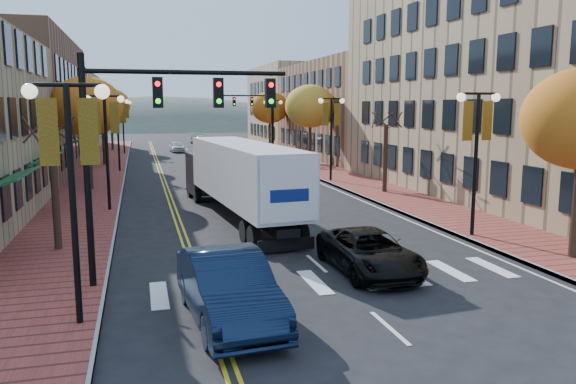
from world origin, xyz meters
TOP-DOWN VIEW (x-y plane):
  - ground at (0.00, 0.00)m, footprint 200.00×200.00m
  - sidewalk_left at (-9.00, 32.50)m, footprint 4.00×85.00m
  - sidewalk_right at (9.00, 32.50)m, footprint 4.00×85.00m
  - building_left_far at (-17.00, 61.00)m, footprint 12.00×26.00m
  - building_right_near at (18.50, 16.00)m, footprint 15.00×28.00m
  - building_right_mid at (18.50, 42.00)m, footprint 15.00×24.00m
  - building_right_far at (18.50, 64.00)m, footprint 15.00×20.00m
  - tree_left_a at (-9.00, 8.00)m, footprint 0.28×0.28m
  - tree_left_b at (-9.00, 24.00)m, footprint 4.48×4.48m
  - tree_left_c at (-9.00, 40.00)m, footprint 4.16×4.16m
  - tree_left_d at (-9.00, 58.00)m, footprint 4.61×4.61m
  - tree_right_b at (9.00, 18.00)m, footprint 0.28×0.28m
  - tree_right_c at (9.00, 34.00)m, footprint 4.48×4.48m
  - tree_right_d at (9.00, 50.00)m, footprint 4.35×4.35m
  - lamp_left_a at (-7.50, 0.00)m, footprint 1.96×0.36m
  - lamp_left_b at (-7.50, 16.00)m, footprint 1.96×0.36m
  - lamp_left_c at (-7.50, 34.00)m, footprint 1.96×0.36m
  - lamp_left_d at (-7.50, 52.00)m, footprint 1.96×0.36m
  - lamp_right_a at (7.50, 6.00)m, footprint 1.96×0.36m
  - lamp_right_b at (7.50, 24.00)m, footprint 1.96×0.36m
  - lamp_right_c at (7.50, 42.00)m, footprint 1.96×0.36m
  - traffic_mast_near at (-5.48, 3.00)m, footprint 6.10×0.35m
  - traffic_mast_far at (5.48, 42.00)m, footprint 6.10×0.34m
  - semi_truck at (-1.31, 12.63)m, footprint 3.76×15.24m
  - navy_sedan at (-3.83, -0.49)m, footprint 2.30×5.56m
  - black_suv at (1.39, 2.59)m, footprint 2.36×5.03m
  - car_far_white at (-1.50, 53.97)m, footprint 1.77×3.91m
  - car_far_silver at (2.71, 64.98)m, footprint 2.11×4.80m
  - car_far_oncoming at (2.32, 69.57)m, footprint 1.79×4.66m

SIDE VIEW (x-z plane):
  - ground at x=0.00m, z-range 0.00..0.00m
  - sidewalk_left at x=-9.00m, z-range 0.00..0.15m
  - sidewalk_right at x=9.00m, z-range 0.00..0.15m
  - car_far_white at x=-1.50m, z-range 0.00..1.30m
  - car_far_silver at x=2.71m, z-range 0.00..1.37m
  - black_suv at x=1.39m, z-range 0.00..1.39m
  - car_far_oncoming at x=2.32m, z-range 0.00..1.52m
  - navy_sedan at x=-3.83m, z-range 0.00..1.79m
  - semi_truck at x=-1.31m, z-range 0.32..4.09m
  - tree_left_a at x=-9.00m, z-range 0.15..4.35m
  - tree_right_b at x=9.00m, z-range 0.15..4.35m
  - lamp_left_a at x=-7.50m, z-range 1.27..7.32m
  - lamp_left_b at x=-7.50m, z-range 1.27..7.32m
  - lamp_left_c at x=-7.50m, z-range 1.27..7.32m
  - lamp_left_d at x=-7.50m, z-range 1.27..7.32m
  - lamp_right_a at x=7.50m, z-range 1.27..7.32m
  - lamp_right_b at x=7.50m, z-range 1.27..7.32m
  - lamp_right_c at x=7.50m, z-range 1.27..7.32m
  - building_left_far at x=-17.00m, z-range 0.00..9.50m
  - traffic_mast_near at x=-5.48m, z-range 1.42..8.42m
  - traffic_mast_far at x=5.48m, z-range 1.42..8.42m
  - building_right_mid at x=18.50m, z-range 0.00..10.00m
  - tree_left_c at x=-9.00m, z-range 1.71..8.40m
  - tree_right_d at x=9.00m, z-range 1.79..8.79m
  - tree_left_b at x=-9.00m, z-range 1.84..9.05m
  - tree_right_c at x=9.00m, z-range 1.84..9.05m
  - building_right_far at x=18.50m, z-range 0.00..11.00m
  - tree_left_d at x=-9.00m, z-range 1.89..9.31m
  - building_right_near at x=18.50m, z-range 0.00..15.00m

